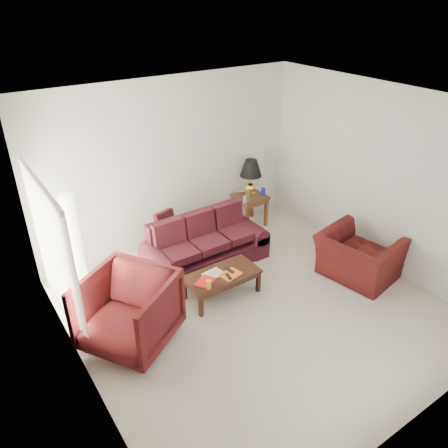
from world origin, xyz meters
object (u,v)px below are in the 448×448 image
end_table (250,210)px  armchair_right (358,257)px  sofa (206,243)px  armchair_left (128,311)px  coffee_table (222,284)px  floor_lamp (74,240)px

end_table → armchair_right: 2.47m
sofa → armchair_left: bearing=-155.6°
sofa → coffee_table: bearing=-110.9°
end_table → floor_lamp: bearing=-179.3°
armchair_left → coffee_table: 1.61m
coffee_table → armchair_right: bearing=-9.1°
end_table → floor_lamp: 3.48m
sofa → armchair_right: sofa is taller
sofa → armchair_right: bearing=-46.5°
sofa → coffee_table: 0.92m
floor_lamp → armchair_right: (3.81, -2.40, -0.41)m
sofa → end_table: (1.49, 0.75, -0.11)m
sofa → end_table: bearing=22.5°
floor_lamp → coffee_table: 2.39m
armchair_left → armchair_right: (3.68, -0.69, -0.13)m
floor_lamp → armchair_left: floor_lamp is taller
sofa → coffee_table: (-0.26, -0.85, -0.23)m
coffee_table → sofa: bearing=85.7°
armchair_right → coffee_table: size_ratio=1.02×
end_table → floor_lamp: size_ratio=0.40×
coffee_table → end_table: bearing=55.0°
end_table → coffee_table: 2.38m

